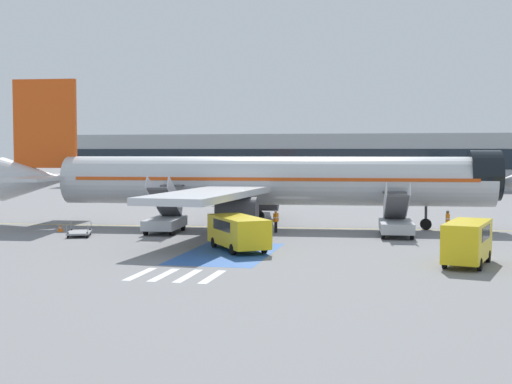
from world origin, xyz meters
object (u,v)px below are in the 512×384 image
ground_crew_0 (276,220)px  ground_crew_1 (448,221)px  boarding_stairs_forward (396,222)px  traffic_cone_2 (238,232)px  terminal_building (361,161)px  ground_crew_3 (245,221)px  boarding_stairs_aft (165,219)px  fuel_tanker (239,188)px  service_van_0 (238,230)px  service_van_1 (467,239)px  baggage_cart (79,233)px  airliner (264,181)px  ground_crew_2 (222,218)px  traffic_cone_0 (60,228)px

ground_crew_0 → ground_crew_1: (12.01, 1.00, 0.08)m
boarding_stairs_forward → traffic_cone_2: 10.89m
ground_crew_0 → terminal_building: (1.78, 64.28, 3.32)m
ground_crew_0 → ground_crew_1: size_ratio=0.93×
ground_crew_0 → ground_crew_3: bearing=156.1°
boarding_stairs_aft → ground_crew_3: 5.99m
fuel_tanker → service_van_0: fuel_tanker is taller
service_van_1 → ground_crew_1: size_ratio=2.93×
service_van_0 → traffic_cone_2: service_van_0 is taller
fuel_tanker → ground_crew_1: bearing=-44.7°
ground_crew_0 → traffic_cone_2: size_ratio=2.74×
service_van_1 → fuel_tanker: bearing=-47.9°
service_van_1 → terminal_building: bearing=-68.6°
boarding_stairs_forward → baggage_cart: bearing=-172.5°
airliner → baggage_cart: airliner is taller
boarding_stairs_forward → fuel_tanker: size_ratio=0.53×
service_van_1 → ground_crew_2: service_van_1 is taller
airliner → ground_crew_2: airliner is taller
traffic_cone_0 → terminal_building: 69.24m
terminal_building → boarding_stairs_forward: bearing=-84.1°
boarding_stairs_aft → ground_crew_0: 7.97m
airliner → traffic_cone_2: (-0.60, -5.99, -3.30)m
boarding_stairs_aft → fuel_tanker: (-1.54, 29.18, 0.73)m
boarding_stairs_aft → airliner: bearing=33.4°
service_van_1 → ground_crew_2: bearing=-22.8°
traffic_cone_2 → terminal_building: bearing=86.7°
ground_crew_2 → ground_crew_3: ground_crew_2 is taller
baggage_cart → ground_crew_0: ground_crew_0 is taller
boarding_stairs_forward → ground_crew_2: size_ratio=3.04×
fuel_tanker → ground_crew_1: (21.35, -26.48, -0.75)m
fuel_tanker → service_van_1: 45.32m
ground_crew_2 → service_van_1: bearing=-145.7°
boarding_stairs_aft → ground_crew_3: boarding_stairs_aft is taller
traffic_cone_2 → terminal_building: 67.29m
terminal_building → traffic_cone_0: bearing=-104.5°
ground_crew_2 → traffic_cone_2: (1.80, -2.40, -0.73)m
boarding_stairs_forward → service_van_1: boarding_stairs_forward is taller
baggage_cart → service_van_1: bearing=143.6°
baggage_cart → traffic_cone_2: size_ratio=5.03×
baggage_cart → traffic_cone_2: 10.99m
fuel_tanker → service_van_0: 37.95m
fuel_tanker → ground_crew_0: size_ratio=6.29×
service_van_1 → traffic_cone_2: size_ratio=8.64×
boarding_stairs_forward → service_van_0: bearing=-139.5°
ground_crew_1 → terminal_building: bearing=-177.1°
service_van_1 → ground_crew_3: service_van_1 is taller
airliner → fuel_tanker: airliner is taller
fuel_tanker → ground_crew_1: size_ratio=5.85×
baggage_cart → ground_crew_1: bearing=173.4°
service_van_0 → ground_crew_3: size_ratio=3.30×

